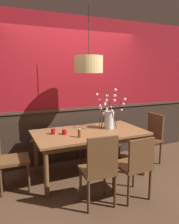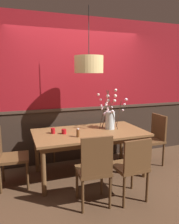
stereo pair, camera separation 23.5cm
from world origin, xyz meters
name	(u,v)px [view 1 (the left image)]	position (x,y,z in m)	size (l,w,h in m)	color
ground_plane	(90,174)	(0.00, 0.00, 0.00)	(24.00, 24.00, 0.00)	#4C3321
back_wall	(74,91)	(0.00, 0.74, 1.37)	(5.53, 0.14, 2.75)	#2D2119
dining_table	(90,136)	(0.00, 0.00, 0.68)	(1.84, 1.00, 0.76)	brown
chair_near_side_right	(135,164)	(0.27, -0.92, 0.51)	(0.43, 0.44, 0.90)	brown
chair_head_east_end	(151,135)	(1.31, 0.01, 0.53)	(0.39, 0.44, 0.95)	brown
chair_head_west_end	(8,156)	(-1.29, 0.03, 0.52)	(0.47, 0.46, 0.92)	brown
chair_near_side_left	(99,167)	(-0.25, -0.89, 0.54)	(0.45, 0.43, 0.97)	brown
chair_far_side_right	(85,129)	(0.28, 0.90, 0.55)	(0.46, 0.41, 0.98)	brown
chair_far_side_left	(57,134)	(-0.31, 0.94, 0.50)	(0.44, 0.43, 0.88)	brown
vase_with_blossoms	(109,118)	(0.40, 0.06, 0.95)	(0.48, 0.45, 0.71)	silver
candle_holder_nearer_center	(64,132)	(-0.43, 0.01, 0.80)	(0.08, 0.08, 0.08)	#9E0F14
candle_holder_nearer_edge	(53,131)	(-0.59, 0.09, 0.80)	(0.07, 0.07, 0.09)	#9E0F14
condiment_bottle	(79,133)	(-0.27, -0.24, 0.82)	(0.05, 0.05, 0.14)	brown
pendant_lamp	(88,64)	(0.02, 0.08, 1.86)	(0.47, 0.47, 1.03)	tan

